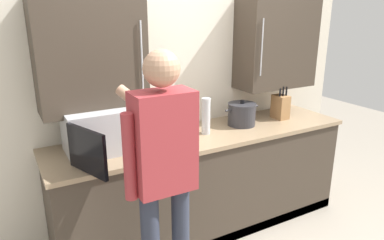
% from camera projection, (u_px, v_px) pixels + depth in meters
% --- Properties ---
extents(back_wall_tiled, '(3.44, 0.44, 2.54)m').
position_uv_depth(back_wall_tiled, '(188.00, 72.00, 3.05)').
color(back_wall_tiled, beige).
rests_on(back_wall_tiled, ground_plane).
extents(counter_unit, '(2.57, 0.65, 0.90)m').
position_uv_depth(counter_unit, '(204.00, 182.00, 3.08)').
color(counter_unit, '#3D3328').
rests_on(counter_unit, ground_plane).
extents(microwave_oven, '(0.52, 0.72, 0.31)m').
position_uv_depth(microwave_oven, '(99.00, 131.00, 2.52)').
color(microwave_oven, '#B7BABF').
rests_on(microwave_oven, counter_unit).
extents(stock_pot, '(0.34, 0.25, 0.23)m').
position_uv_depth(stock_pot, '(242.00, 114.00, 3.12)').
color(stock_pot, '#2D2D33').
rests_on(stock_pot, counter_unit).
extents(fruit_bowl, '(0.20, 0.20, 0.10)m').
position_uv_depth(fruit_bowl, '(181.00, 133.00, 2.81)').
color(fruit_bowl, white).
rests_on(fruit_bowl, counter_unit).
extents(knife_block, '(0.11, 0.15, 0.31)m').
position_uv_depth(knife_block, '(280.00, 107.00, 3.31)').
color(knife_block, '#A37547').
rests_on(knife_block, counter_unit).
extents(thermos_flask, '(0.07, 0.07, 0.30)m').
position_uv_depth(thermos_flask, '(206.00, 116.00, 2.89)').
color(thermos_flask, '#B7BABF').
rests_on(thermos_flask, counter_unit).
extents(person_figure, '(0.44, 0.55, 1.69)m').
position_uv_depth(person_figure, '(163.00, 169.00, 2.02)').
color(person_figure, '#282D3D').
rests_on(person_figure, ground_plane).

